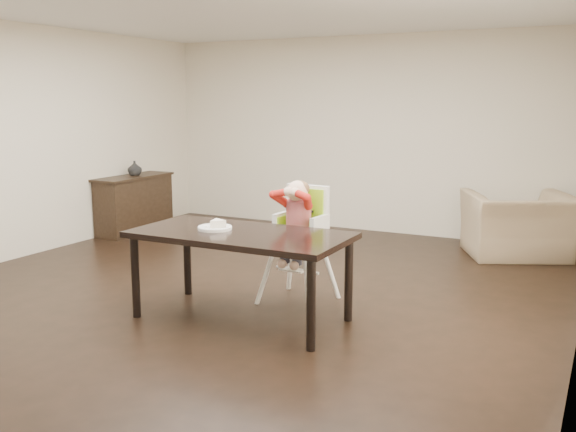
% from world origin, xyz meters
% --- Properties ---
extents(ground, '(7.00, 7.00, 0.00)m').
position_xyz_m(ground, '(0.00, 0.00, 0.00)').
color(ground, black).
rests_on(ground, ground).
extents(room_walls, '(6.02, 7.02, 2.71)m').
position_xyz_m(room_walls, '(0.00, 0.00, 1.86)').
color(room_walls, beige).
rests_on(room_walls, ground).
extents(dining_table, '(1.80, 0.90, 0.75)m').
position_xyz_m(dining_table, '(0.43, -0.54, 0.67)').
color(dining_table, black).
rests_on(dining_table, ground).
extents(high_chair, '(0.50, 0.50, 1.12)m').
position_xyz_m(high_chair, '(0.65, 0.15, 0.79)').
color(high_chair, white).
rests_on(high_chair, ground).
extents(plate, '(0.35, 0.35, 0.08)m').
position_xyz_m(plate, '(0.19, -0.54, 0.78)').
color(plate, white).
rests_on(plate, dining_table).
extents(armchair, '(1.37, 1.18, 1.01)m').
position_xyz_m(armchair, '(2.20, 2.80, 0.50)').
color(armchair, tan).
rests_on(armchair, ground).
extents(sideboard, '(0.44, 1.26, 0.79)m').
position_xyz_m(sideboard, '(-2.78, 1.90, 0.40)').
color(sideboard, black).
rests_on(sideboard, ground).
extents(vase, '(0.25, 0.25, 0.20)m').
position_xyz_m(vase, '(-2.78, 1.94, 0.89)').
color(vase, '#99999E').
rests_on(vase, sideboard).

